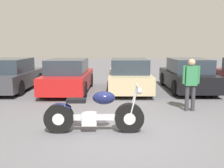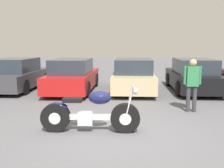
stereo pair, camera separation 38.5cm
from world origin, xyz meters
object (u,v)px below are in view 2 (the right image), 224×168
at_px(parked_car_champagne, 133,76).
at_px(parked_car_black, 193,76).
at_px(parked_car_dark_grey, 18,75).
at_px(person_standing, 192,81).
at_px(parked_car_red, 73,76).
at_px(motorcycle, 90,113).

bearing_deg(parked_car_champagne, parked_car_black, 3.71).
bearing_deg(parked_car_dark_grey, parked_car_champagne, -0.76).
xyz_separation_m(parked_car_champagne, person_standing, (1.70, -3.32, 0.28)).
xyz_separation_m(parked_car_dark_grey, parked_car_black, (7.80, 0.10, 0.00)).
bearing_deg(parked_car_red, parked_car_black, 4.56).
bearing_deg(parked_car_dark_grey, parked_car_black, 0.73).
xyz_separation_m(motorcycle, parked_car_black, (3.70, 5.43, 0.22)).
distance_m(motorcycle, person_standing, 3.44).
xyz_separation_m(parked_car_black, person_standing, (-0.90, -3.49, 0.28)).
height_order(motorcycle, parked_car_red, parked_car_red).
distance_m(parked_car_champagne, parked_car_black, 2.60).
height_order(parked_car_dark_grey, parked_car_black, same).
height_order(parked_car_champagne, person_standing, person_standing).
bearing_deg(parked_car_dark_grey, person_standing, -26.19).
bearing_deg(motorcycle, person_standing, 34.62).
bearing_deg(parked_car_dark_grey, parked_car_red, -6.90).
distance_m(motorcycle, parked_car_red, 5.23).
xyz_separation_m(parked_car_red, person_standing, (4.30, -3.08, 0.28)).
bearing_deg(parked_car_red, person_standing, -35.60).
bearing_deg(person_standing, motorcycle, -145.38).
height_order(motorcycle, parked_car_black, parked_car_black).
xyz_separation_m(parked_car_dark_grey, parked_car_red, (2.60, -0.31, 0.00)).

